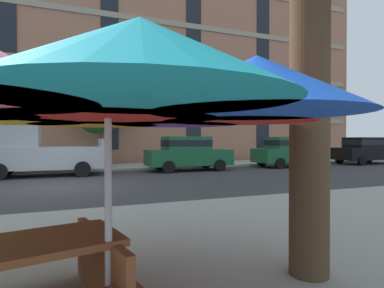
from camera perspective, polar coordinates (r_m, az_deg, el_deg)
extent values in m
plane|color=#38383A|center=(11.76, -23.35, -7.16)|extent=(120.00, 120.00, 0.00)
cube|color=#B2ADA3|center=(18.51, -22.70, -4.11)|extent=(56.00, 3.60, 0.12)
cube|color=#A87056|center=(27.82, -22.46, 17.37)|extent=(46.12, 12.00, 19.20)
cube|color=#9E937F|center=(20.67, -22.63, 5.10)|extent=(45.20, 0.08, 0.36)
cube|color=#9E937F|center=(21.16, -22.67, 13.77)|extent=(45.20, 0.08, 0.36)
cube|color=#9E937F|center=(22.11, -22.71, 21.88)|extent=(45.20, 0.08, 0.36)
cube|color=black|center=(22.40, -14.70, 22.71)|extent=(1.10, 0.06, 18.00)
cube|color=black|center=(23.75, 0.30, 21.43)|extent=(1.10, 0.06, 18.00)
cube|color=black|center=(26.32, 12.74, 19.31)|extent=(1.10, 0.06, 18.00)
cube|color=black|center=(29.80, 22.35, 17.03)|extent=(1.10, 0.06, 18.00)
cube|color=#A8AAB2|center=(15.39, -25.25, -2.25)|extent=(5.10, 1.90, 0.96)
cube|color=#A8AAB2|center=(15.48, -29.34, 1.18)|extent=(1.90, 1.75, 0.90)
cube|color=#A8AAB2|center=(15.41, -16.06, 0.24)|extent=(0.16, 1.75, 0.36)
cylinder|color=black|center=(16.35, -19.48, -3.74)|extent=(0.68, 0.22, 0.68)
cylinder|color=black|center=(14.46, -19.20, -4.32)|extent=(0.68, 0.22, 0.68)
cylinder|color=black|center=(16.54, -30.52, -3.75)|extent=(0.68, 0.22, 0.68)
cube|color=#195933|center=(16.46, -0.59, -2.42)|extent=(4.40, 1.76, 0.80)
cube|color=#195933|center=(16.38, -1.08, 0.16)|extent=(2.30, 1.55, 0.68)
cube|color=black|center=(16.38, -1.08, 0.16)|extent=(2.32, 1.57, 0.32)
cylinder|color=black|center=(17.82, 2.50, -3.47)|extent=(0.60, 0.22, 0.60)
cylinder|color=black|center=(16.23, 5.04, -3.88)|extent=(0.60, 0.22, 0.60)
cylinder|color=black|center=(16.89, -5.99, -3.70)|extent=(0.60, 0.22, 0.60)
cylinder|color=black|center=(15.21, -4.21, -4.19)|extent=(0.60, 0.22, 0.60)
cube|color=#195933|center=(19.73, 17.27, -1.93)|extent=(4.40, 1.76, 0.80)
cube|color=#195933|center=(19.61, 16.93, 0.22)|extent=(2.30, 1.55, 0.68)
cube|color=black|center=(19.61, 16.93, 0.22)|extent=(2.32, 1.57, 0.32)
cylinder|color=black|center=(21.29, 18.64, -2.82)|extent=(0.60, 0.22, 0.60)
cylinder|color=black|center=(19.98, 21.90, -3.07)|extent=(0.60, 0.22, 0.60)
cylinder|color=black|center=(19.64, 12.54, -3.10)|extent=(0.60, 0.22, 0.60)
cylinder|color=black|center=(18.22, 15.65, -3.40)|extent=(0.60, 0.22, 0.60)
cube|color=black|center=(24.14, 28.91, -1.51)|extent=(4.40, 1.76, 0.80)
cube|color=black|center=(24.01, 28.69, 0.25)|extent=(2.30, 1.55, 0.68)
cube|color=black|center=(24.01, 28.69, 0.25)|extent=(2.32, 1.57, 0.32)
cylinder|color=black|center=(25.77, 29.32, -2.27)|extent=(0.60, 0.22, 0.60)
cylinder|color=black|center=(23.72, 25.16, -2.50)|extent=(0.60, 0.22, 0.60)
cylinder|color=black|center=(22.55, 28.42, -2.68)|extent=(0.60, 0.22, 0.60)
cylinder|color=brown|center=(18.97, -15.83, -0.51)|extent=(0.25, 0.25, 2.40)
sphere|color=#236023|center=(19.39, -15.60, 7.23)|extent=(3.34, 3.34, 3.34)
sphere|color=#236023|center=(18.87, -14.82, 7.37)|extent=(2.89, 2.89, 2.89)
sphere|color=#236023|center=(19.19, -16.87, 5.58)|extent=(2.51, 2.51, 2.51)
cylinder|color=silver|center=(2.71, -14.91, -10.31)|extent=(0.06, 0.06, 2.16)
cone|color=red|center=(3.07, 8.36, 7.62)|extent=(1.45, 1.45, 0.39)
cone|color=#662D9E|center=(3.71, -3.17, 6.44)|extent=(1.45, 1.45, 0.39)
cone|color=orange|center=(3.89, -17.05, 6.14)|extent=(1.45, 1.45, 0.39)
cone|color=yellow|center=(3.56, -30.57, 6.57)|extent=(1.45, 1.45, 0.39)
cone|color=#199EB2|center=(1.51, -9.46, 14.92)|extent=(1.45, 1.45, 0.39)
cone|color=blue|center=(2.16, 11.61, 10.55)|extent=(1.45, 1.45, 0.39)
cone|color=red|center=(2.69, -14.97, 9.45)|extent=(1.81, 1.81, 0.47)
cube|color=brown|center=(2.99, -31.11, -16.02)|extent=(1.93, 1.16, 0.06)
cube|color=brown|center=(3.25, -16.11, -21.52)|extent=(0.37, 1.39, 0.74)
cylinder|color=#4C3823|center=(3.68, 20.48, 5.01)|extent=(0.43, 0.43, 3.75)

